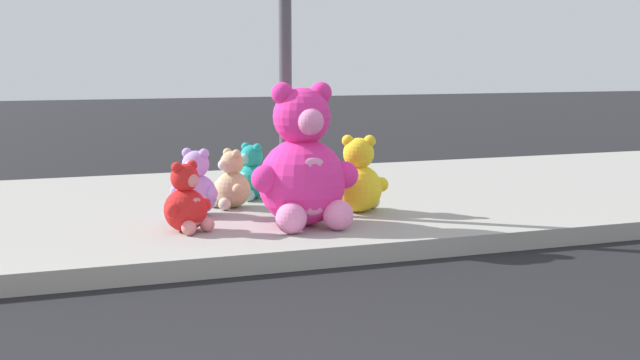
# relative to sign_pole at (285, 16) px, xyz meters

# --- Properties ---
(sidewalk) EXTENTS (28.00, 4.40, 0.15)m
(sidewalk) POSITION_rel_sign_pole_xyz_m (-1.00, 0.80, -1.77)
(sidewalk) COLOR #9E9B93
(sidewalk) RESTS_ON ground_plane
(sign_pole) EXTENTS (0.56, 0.11, 3.20)m
(sign_pole) POSITION_rel_sign_pole_xyz_m (0.00, 0.00, 0.00)
(sign_pole) COLOR #4C4C51
(sign_pole) RESTS_ON sidewalk
(plush_pink_large) EXTENTS (0.89, 0.78, 1.15)m
(plush_pink_large) POSITION_rel_sign_pole_xyz_m (-0.04, -0.58, -1.24)
(plush_pink_large) COLOR #F22D93
(plush_pink_large) RESTS_ON sidewalk
(plush_tan) EXTENTS (0.38, 0.40, 0.54)m
(plush_tan) POSITION_rel_sign_pole_xyz_m (-0.38, 0.44, -1.48)
(plush_tan) COLOR tan
(plush_tan) RESTS_ON sidewalk
(plush_teal) EXTENTS (0.39, 0.37, 0.54)m
(plush_teal) POSITION_rel_sign_pole_xyz_m (-0.08, 0.85, -1.48)
(plush_teal) COLOR teal
(plush_teal) RESTS_ON sidewalk
(plush_yellow) EXTENTS (0.49, 0.49, 0.68)m
(plush_yellow) POSITION_rel_sign_pole_xyz_m (0.62, -0.14, -1.43)
(plush_yellow) COLOR yellow
(plush_yellow) RESTS_ON sidewalk
(plush_red) EXTENTS (0.39, 0.40, 0.55)m
(plush_red) POSITION_rel_sign_pole_xyz_m (-0.97, -0.48, -1.48)
(plush_red) COLOR red
(plush_red) RESTS_ON sidewalk
(plush_lavender) EXTENTS (0.41, 0.42, 0.58)m
(plush_lavender) POSITION_rel_sign_pole_xyz_m (-0.76, 0.17, -1.47)
(plush_lavender) COLOR #B28CD8
(plush_lavender) RESTS_ON sidewalk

